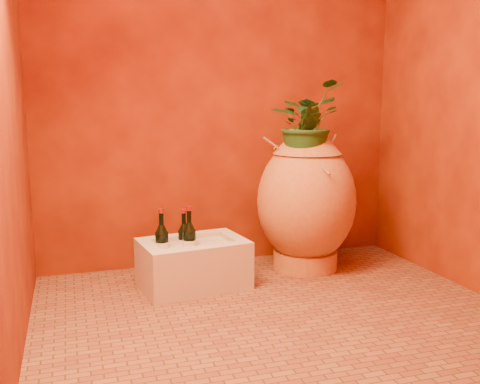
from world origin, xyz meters
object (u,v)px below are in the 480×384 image
object	(u,v)px
wine_bottle_a	(184,241)
wall_tap	(279,157)
wine_bottle_c	(162,245)
amphora	(306,200)
stone_basin	(193,264)
wine_bottle_b	(189,242)

from	to	relation	value
wine_bottle_a	wall_tap	xyz separation A→B (m)	(0.75, 0.32, 0.46)
wine_bottle_c	wall_tap	world-z (taller)	wall_tap
amphora	stone_basin	distance (m)	0.88
stone_basin	wall_tap	size ratio (longest dim) A/B	3.64
wine_bottle_b	wine_bottle_c	size ratio (longest dim) A/B	1.02
stone_basin	wall_tap	xyz separation A→B (m)	(0.71, 0.38, 0.60)
amphora	wine_bottle_a	xyz separation A→B (m)	(-0.85, -0.06, -0.20)
stone_basin	wine_bottle_b	bearing A→B (deg)	-153.97
wine_bottle_b	wine_bottle_c	bearing A→B (deg)	175.89
amphora	stone_basin	size ratio (longest dim) A/B	1.40
amphora	wine_bottle_a	bearing A→B (deg)	-175.65
amphora	wine_bottle_a	distance (m)	0.87
wine_bottle_c	amphora	bearing A→B (deg)	7.23
stone_basin	wine_bottle_b	distance (m)	0.15
amphora	wall_tap	xyz separation A→B (m)	(-0.09, 0.26, 0.27)
wine_bottle_b	wine_bottle_a	bearing A→B (deg)	102.51
stone_basin	wine_bottle_a	xyz separation A→B (m)	(-0.04, 0.06, 0.13)
amphora	wine_bottle_b	size ratio (longest dim) A/B	2.73
wine_bottle_b	wine_bottle_c	distance (m)	0.16
amphora	wall_tap	world-z (taller)	amphora
stone_basin	wine_bottle_c	size ratio (longest dim) A/B	1.99
wine_bottle_a	wine_bottle_b	distance (m)	0.08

